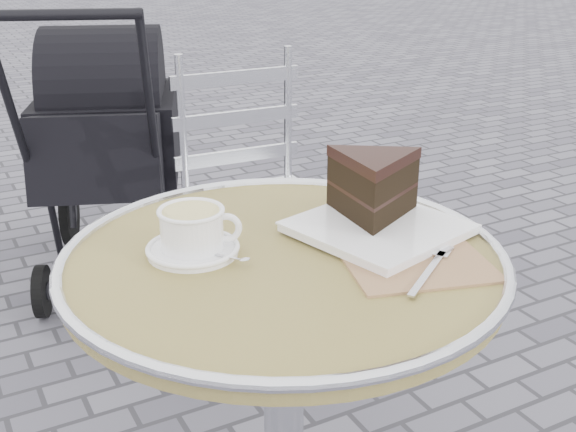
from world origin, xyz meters
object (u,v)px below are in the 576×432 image
bistro_chair (247,169)px  baby_stroller (107,151)px  cappuccino_set (193,234)px  cake_plate_set (375,195)px  cafe_table (284,343)px

bistro_chair → baby_stroller: 0.72m
cappuccino_set → bistro_chair: bearing=83.4°
cake_plate_set → bistro_chair: 0.95m
cake_plate_set → baby_stroller: size_ratio=0.36×
bistro_chair → cafe_table: bearing=-108.8°
cafe_table → baby_stroller: (0.11, 1.59, -0.11)m
cappuccino_set → cake_plate_set: cake_plate_set is taller
cake_plate_set → baby_stroller: baby_stroller is taller
cafe_table → bistro_chair: size_ratio=0.84×
cafe_table → cappuccino_set: size_ratio=4.48×
cafe_table → cappuccino_set: (-0.12, 0.07, 0.20)m
cafe_table → baby_stroller: bearing=85.9°
baby_stroller → cappuccino_set: bearing=-77.6°
cake_plate_set → baby_stroller: bearing=77.8°
bistro_chair → baby_stroller: bearing=113.1°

